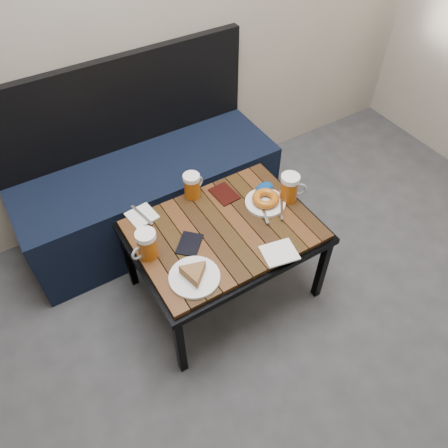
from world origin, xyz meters
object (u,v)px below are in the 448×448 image
plate_pie (194,275)px  passport_burgundy (224,194)px  knit_pouch (264,189)px  beer_mug_left (147,245)px  bench (148,189)px  beer_mug_right (290,188)px  beer_mug_centre (192,185)px  passport_navy (190,244)px  plate_bagel (266,200)px  cafe_table (224,235)px

plate_pie → passport_burgundy: size_ratio=1.51×
knit_pouch → plate_pie: bearing=-153.1°
beer_mug_left → knit_pouch: beer_mug_left is taller
bench → plate_pie: bearing=-99.3°
beer_mug_left → beer_mug_right: beer_mug_right is taller
beer_mug_centre → beer_mug_right: (0.38, -0.26, 0.01)m
bench → plate_pie: size_ratio=6.64×
plate_pie → passport_navy: size_ratio=1.62×
plate_bagel → passport_burgundy: bearing=130.8°
passport_burgundy → knit_pouch: knit_pouch is taller
passport_burgundy → knit_pouch: size_ratio=1.26×
bench → beer_mug_left: (-0.24, -0.59, 0.27)m
plate_bagel → beer_mug_left: bearing=179.7°
beer_mug_centre → knit_pouch: size_ratio=1.16×
plate_pie → beer_mug_left: bearing=117.8°
bench → passport_navy: 0.66m
beer_mug_centre → beer_mug_right: 0.46m
plate_bagel → passport_navy: size_ratio=1.82×
beer_mug_left → plate_bagel: 0.61m
plate_pie → plate_bagel: bearing=22.5°
cafe_table → beer_mug_left: 0.37m
cafe_table → beer_mug_centre: beer_mug_centre is taller
beer_mug_right → passport_burgundy: size_ratio=1.01×
beer_mug_right → bench: bearing=155.5°
passport_burgundy → cafe_table: bearing=-125.5°
beer_mug_left → passport_burgundy: bearing=-176.6°
beer_mug_right → passport_burgundy: beer_mug_right is taller
bench → beer_mug_left: bench is taller
plate_bagel → passport_burgundy: 0.21m
passport_navy → knit_pouch: (0.46, 0.10, 0.02)m
plate_pie → passport_burgundy: 0.51m
passport_burgundy → knit_pouch: (0.17, -0.09, 0.02)m
beer_mug_left → plate_bagel: bearing=165.2°
beer_mug_left → beer_mug_centre: size_ratio=1.08×
bench → passport_burgundy: bearing=-62.1°
cafe_table → knit_pouch: bearing=18.8°
knit_pouch → passport_burgundy: bearing=151.8°
cafe_table → beer_mug_centre: size_ratio=6.56×
passport_burgundy → knit_pouch: 0.19m
bench → beer_mug_centre: bench is taller
passport_navy → beer_mug_right: bearing=45.2°
cafe_table → passport_navy: size_ratio=6.44×
beer_mug_centre → beer_mug_right: size_ratio=0.91×
beer_mug_right → knit_pouch: size_ratio=1.28×
plate_pie → knit_pouch: size_ratio=1.91×
passport_navy → knit_pouch: 0.47m
beer_mug_left → knit_pouch: bearing=171.0°
plate_bagel → passport_burgundy: (-0.13, 0.16, -0.02)m
cafe_table → passport_navy: bearing=-179.1°
beer_mug_left → beer_mug_right: 0.72m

